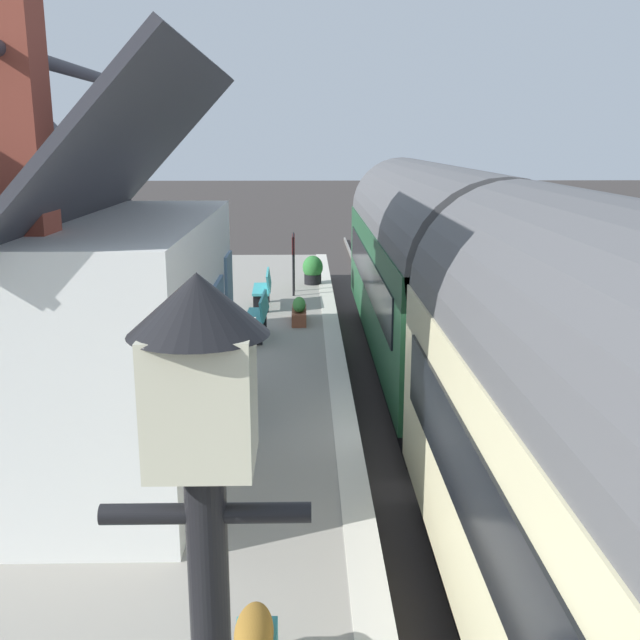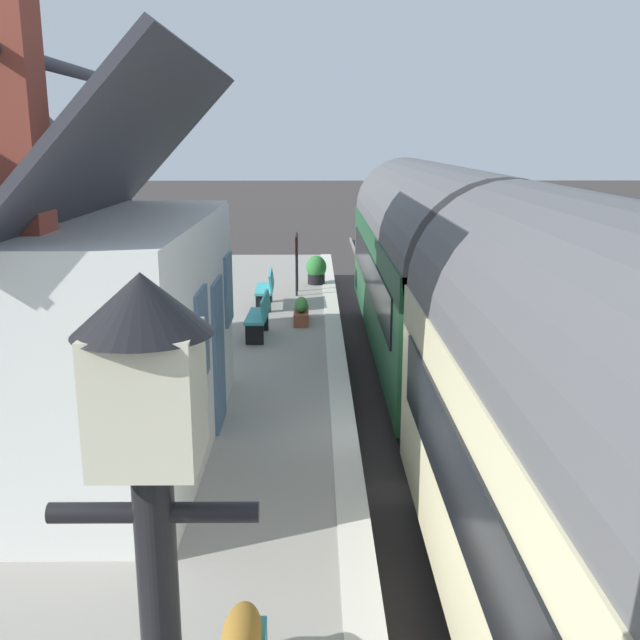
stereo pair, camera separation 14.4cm
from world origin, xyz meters
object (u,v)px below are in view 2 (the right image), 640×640
at_px(bench_near_building, 267,288).
at_px(station_building, 76,324).
at_px(planter_edge_near, 301,311).
at_px(station_sign_board, 297,249).
at_px(train, 493,329).
at_px(bench_mid_platform, 260,315).
at_px(planter_edge_far, 316,270).

bearing_deg(bench_near_building, station_building, 167.37).
xyz_separation_m(planter_edge_near, station_sign_board, (3.15, 0.17, 0.93)).
bearing_deg(bench_near_building, train, -154.27).
xyz_separation_m(bench_near_building, bench_mid_platform, (-2.82, -0.04, 0.00)).
xyz_separation_m(bench_mid_platform, planter_edge_near, (1.31, -0.82, -0.22)).
distance_m(train, station_sign_board, 9.67).
height_order(bench_near_building, planter_edge_near, bench_near_building).
distance_m(bench_mid_platform, planter_edge_far, 5.90).
distance_m(bench_near_building, planter_edge_near, 1.75).
height_order(bench_mid_platform, station_sign_board, station_sign_board).
bearing_deg(station_sign_board, train, -162.22).
distance_m(station_building, bench_mid_platform, 6.03).
height_order(bench_near_building, planter_edge_far, bench_near_building).
relative_size(train, bench_near_building, 15.10).
bearing_deg(station_sign_board, planter_edge_far, -21.46).
bearing_deg(train, planter_edge_far, 13.01).
height_order(train, bench_mid_platform, train).
bearing_deg(train, station_building, 98.58).
distance_m(train, bench_near_building, 8.45).
xyz_separation_m(train, station_building, (-0.83, 5.53, 0.29)).
bearing_deg(planter_edge_near, station_sign_board, 3.05).
bearing_deg(train, station_sign_board, 17.78).
bearing_deg(bench_mid_platform, bench_near_building, 0.83).
distance_m(train, planter_edge_near, 6.77).
bearing_deg(bench_mid_platform, station_building, 160.99).
distance_m(train, planter_edge_far, 10.85).
height_order(train, planter_edge_far, train).
xyz_separation_m(train, bench_mid_platform, (4.75, 3.61, -0.92)).
height_order(bench_near_building, bench_mid_platform, same).
height_order(train, bench_near_building, train).
bearing_deg(bench_near_building, planter_edge_near, -150.21).
relative_size(station_building, bench_mid_platform, 4.24).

